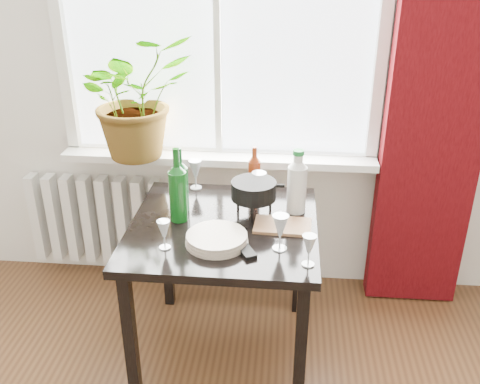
# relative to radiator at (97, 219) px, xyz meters

# --- Properties ---
(window) EXTENTS (1.72, 0.08, 1.62)m
(window) POSITION_rel_radiator_xyz_m (0.75, 0.04, 1.22)
(window) COLOR white
(window) RESTS_ON ground
(windowsill) EXTENTS (1.72, 0.20, 0.04)m
(windowsill) POSITION_rel_radiator_xyz_m (0.75, -0.03, 0.44)
(windowsill) COLOR white
(windowsill) RESTS_ON ground
(curtain) EXTENTS (0.50, 0.12, 2.56)m
(curtain) POSITION_rel_radiator_xyz_m (1.87, -0.06, 0.92)
(curtain) COLOR #380508
(curtain) RESTS_ON ground
(radiator) EXTENTS (0.80, 0.10, 0.55)m
(radiator) POSITION_rel_radiator_xyz_m (0.00, 0.00, 0.00)
(radiator) COLOR white
(radiator) RESTS_ON ground
(table) EXTENTS (0.85, 0.85, 0.74)m
(table) POSITION_rel_radiator_xyz_m (0.85, -0.63, 0.27)
(table) COLOR black
(table) RESTS_ON ground
(potted_plant) EXTENTS (0.77, 0.76, 0.65)m
(potted_plant) POSITION_rel_radiator_xyz_m (0.33, -0.09, 0.79)
(potted_plant) COLOR #2F7A20
(potted_plant) RESTS_ON windowsill
(wine_bottle_left) EXTENTS (0.09, 0.09, 0.32)m
(wine_bottle_left) POSITION_rel_radiator_xyz_m (0.63, -0.51, 0.52)
(wine_bottle_left) COLOR #0B3D15
(wine_bottle_left) RESTS_ON table
(wine_bottle_right) EXTENTS (0.09, 0.09, 0.36)m
(wine_bottle_right) POSITION_rel_radiator_xyz_m (0.64, -0.60, 0.54)
(wine_bottle_right) COLOR #0C4111
(wine_bottle_right) RESTS_ON table
(bottle_amber) EXTENTS (0.07, 0.07, 0.25)m
(bottle_amber) POSITION_rel_radiator_xyz_m (0.97, -0.29, 0.49)
(bottle_amber) COLOR #67210B
(bottle_amber) RESTS_ON table
(cleaning_bottle) EXTENTS (0.11, 0.11, 0.32)m
(cleaning_bottle) POSITION_rel_radiator_xyz_m (1.18, -0.47, 0.52)
(cleaning_bottle) COLOR silver
(cleaning_bottle) RESTS_ON table
(wineglass_front_right) EXTENTS (0.08, 0.08, 0.16)m
(wineglass_front_right) POSITION_rel_radiator_xyz_m (1.11, -0.82, 0.44)
(wineglass_front_right) COLOR silver
(wineglass_front_right) RESTS_ON table
(wineglass_far_right) EXTENTS (0.08, 0.08, 0.14)m
(wineglass_far_right) POSITION_rel_radiator_xyz_m (1.23, -0.93, 0.43)
(wineglass_far_right) COLOR #B3BBC1
(wineglass_far_right) RESTS_ON table
(wineglass_back_center) EXTENTS (0.09, 0.09, 0.17)m
(wineglass_back_center) POSITION_rel_radiator_xyz_m (1.00, -0.41, 0.44)
(wineglass_back_center) COLOR silver
(wineglass_back_center) RESTS_ON table
(wineglass_back_left) EXTENTS (0.07, 0.07, 0.16)m
(wineglass_back_left) POSITION_rel_radiator_xyz_m (0.66, -0.26, 0.44)
(wineglass_back_left) COLOR #B6BCC4
(wineglass_back_left) RESTS_ON table
(wineglass_front_left) EXTENTS (0.07, 0.07, 0.13)m
(wineglass_front_left) POSITION_rel_radiator_xyz_m (0.63, -0.86, 0.43)
(wineglass_front_left) COLOR silver
(wineglass_front_left) RESTS_ON table
(plate_stack) EXTENTS (0.31, 0.31, 0.04)m
(plate_stack) POSITION_rel_radiator_xyz_m (0.84, -0.80, 0.38)
(plate_stack) COLOR #C1B3A0
(plate_stack) RESTS_ON table
(fondue_pot) EXTENTS (0.29, 0.27, 0.16)m
(fondue_pot) POSITION_rel_radiator_xyz_m (0.98, -0.51, 0.44)
(fondue_pot) COLOR black
(fondue_pot) RESTS_ON table
(tv_remote) EXTENTS (0.12, 0.17, 0.02)m
(tv_remote) POSITION_rel_radiator_xyz_m (0.96, -0.84, 0.37)
(tv_remote) COLOR black
(tv_remote) RESTS_ON table
(cutting_board) EXTENTS (0.26, 0.18, 0.01)m
(cutting_board) POSITION_rel_radiator_xyz_m (1.12, -0.63, 0.37)
(cutting_board) COLOR #9D6D46
(cutting_board) RESTS_ON table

